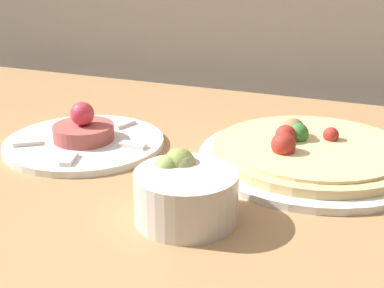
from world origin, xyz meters
The scene contains 4 objects.
dining_table centered at (0.00, 0.40, 0.65)m, with size 1.39×0.80×0.75m.
pizza_plate centered at (0.18, 0.48, 0.76)m, with size 0.32×0.32×0.05m.
tartare_plate centered at (-0.15, 0.41, 0.76)m, with size 0.24×0.24×0.07m.
small_bowl centered at (0.08, 0.26, 0.78)m, with size 0.12×0.12×0.07m.
Camera 1 is at (0.28, -0.23, 1.04)m, focal length 50.00 mm.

